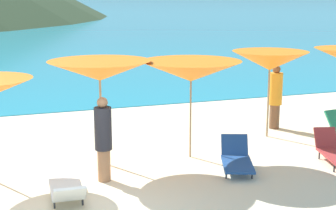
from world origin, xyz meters
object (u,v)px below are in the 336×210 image
object	(u,v)px
lounge_chair_5	(334,151)
beachgoer_0	(275,96)
umbrella_5	(100,71)
umbrella_6	(191,71)
lounge_chair_3	(67,189)
lounge_chair_0	(237,158)
umbrella_7	(270,61)
beachgoer_4	(103,137)

from	to	relation	value
lounge_chair_5	beachgoer_0	xyz separation A→B (m)	(0.32, 3.10, 0.68)
umbrella_5	lounge_chair_5	xyz separation A→B (m)	(4.93, -1.70, -1.83)
umbrella_6	lounge_chair_5	size ratio (longest dim) A/B	1.47
lounge_chair_3	beachgoer_0	size ratio (longest dim) A/B	0.88
lounge_chair_0	umbrella_5	bearing A→B (deg)	173.20
umbrella_7	lounge_chair_0	size ratio (longest dim) A/B	1.48
umbrella_7	lounge_chair_5	bearing A→B (deg)	-82.76
beachgoer_0	umbrella_7	bearing A→B (deg)	143.21
lounge_chair_0	lounge_chair_3	size ratio (longest dim) A/B	0.98
lounge_chair_3	lounge_chair_5	bearing A→B (deg)	-174.76
beachgoer_4	lounge_chair_0	bearing A→B (deg)	24.27
beachgoer_0	lounge_chair_0	bearing A→B (deg)	142.73
lounge_chair_0	lounge_chair_3	distance (m)	3.75
lounge_chair_5	umbrella_7	bearing A→B (deg)	112.45
umbrella_6	umbrella_5	bearing A→B (deg)	173.44
umbrella_5	umbrella_6	bearing A→B (deg)	-6.56
umbrella_5	lounge_chair_3	bearing A→B (deg)	-118.78
umbrella_6	beachgoer_4	bearing A→B (deg)	-158.61
umbrella_5	beachgoer_0	world-z (taller)	umbrella_5
umbrella_7	beachgoer_4	distance (m)	5.27
umbrella_7	lounge_chair_0	bearing A→B (deg)	-133.03
umbrella_6	beachgoer_0	bearing A→B (deg)	27.02
lounge_chair_5	beachgoer_0	bearing A→B (deg)	99.40
umbrella_5	beachgoer_0	size ratio (longest dim) A/B	1.29
lounge_chair_0	beachgoer_0	xyz separation A→B (m)	(2.59, 2.79, 0.69)
lounge_chair_0	beachgoer_0	size ratio (longest dim) A/B	0.85
lounge_chair_3	beachgoer_4	world-z (taller)	beachgoer_4
lounge_chair_3	beachgoer_4	distance (m)	1.38
lounge_chair_0	lounge_chair_5	bearing A→B (deg)	13.05
lounge_chair_3	lounge_chair_5	xyz separation A→B (m)	(5.99, 0.23, 0.04)
lounge_chair_0	umbrella_7	bearing A→B (deg)	67.78
umbrella_5	umbrella_6	world-z (taller)	umbrella_5
beachgoer_0	lounge_chair_5	bearing A→B (deg)	179.80
umbrella_6	beachgoer_4	distance (m)	2.63
umbrella_7	beachgoer_4	bearing A→B (deg)	-159.22
umbrella_6	lounge_chair_3	xyz separation A→B (m)	(-3.10, -1.69, -1.79)
lounge_chair_3	beachgoer_0	xyz separation A→B (m)	(6.31, 3.33, 0.71)
lounge_chair_5	beachgoer_4	bearing A→B (deg)	-171.39
lounge_chair_3	lounge_chair_5	size ratio (longest dim) A/B	0.98
lounge_chair_0	umbrella_6	bearing A→B (deg)	139.00
lounge_chair_5	beachgoer_4	xyz separation A→B (m)	(-5.12, 0.59, 0.65)
umbrella_5	lounge_chair_0	bearing A→B (deg)	-27.61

